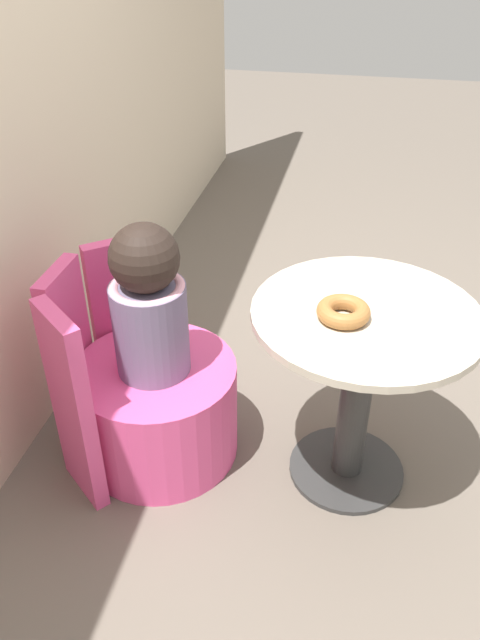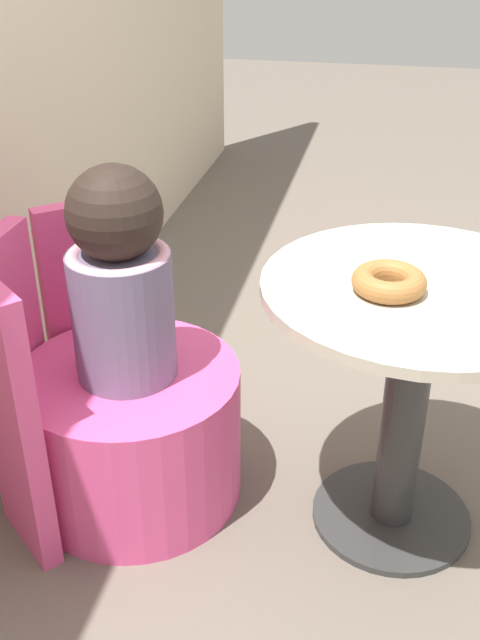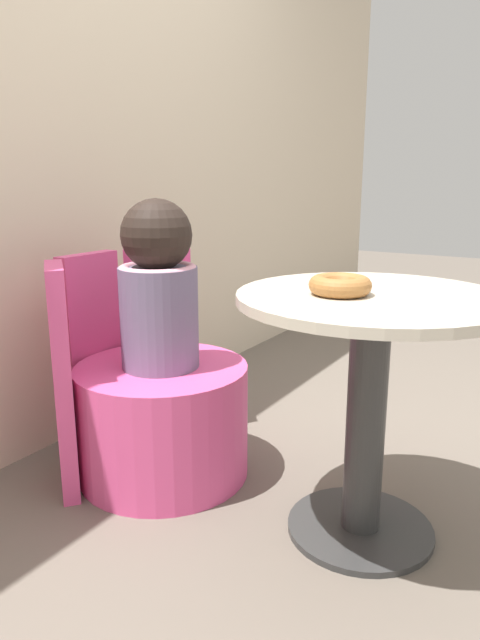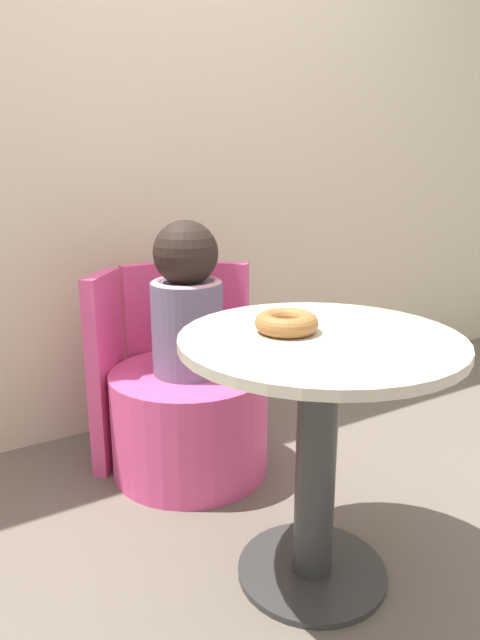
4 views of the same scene
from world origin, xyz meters
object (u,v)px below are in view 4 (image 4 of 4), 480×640
(round_table, at_px, (318,413))
(tub_chair, at_px, (190,421))
(child_figure, at_px, (187,301))
(donut, at_px, (287,323))

(round_table, bearing_deg, tub_chair, 92.13)
(round_table, height_order, tub_chair, round_table)
(round_table, distance_m, tub_chair, 0.72)
(tub_chair, distance_m, child_figure, 0.43)
(tub_chair, bearing_deg, child_figure, 0.00)
(child_figure, xyz_separation_m, donut, (-0.03, -0.60, 0.07))
(tub_chair, bearing_deg, donut, -92.59)
(donut, bearing_deg, tub_chair, 87.41)
(child_figure, height_order, donut, child_figure)
(round_table, bearing_deg, donut, 127.58)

